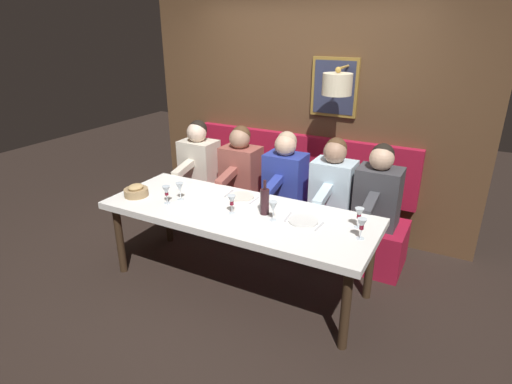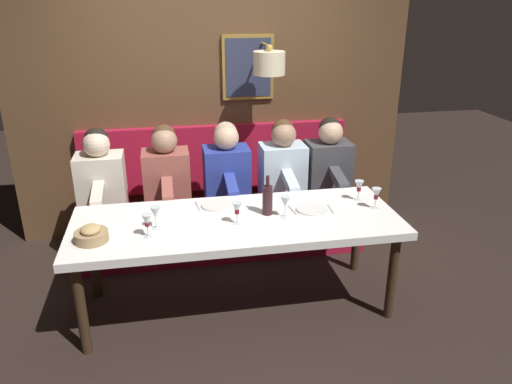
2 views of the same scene
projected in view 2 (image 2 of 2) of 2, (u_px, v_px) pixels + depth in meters
ground_plane at (238, 305)px, 3.87m from camera, size 12.00×12.00×0.00m
dining_table at (237, 227)px, 3.62m from camera, size 0.90×2.38×0.74m
banquette_bench at (223, 229)px, 4.60m from camera, size 0.52×2.58×0.45m
back_wall_panel at (214, 95)px, 4.70m from camera, size 0.59×3.78×2.90m
diner_nearest at (329, 163)px, 4.54m from camera, size 0.60×0.40×0.79m
diner_near at (283, 166)px, 4.46m from camera, size 0.60×0.40×0.79m
diner_middle at (227, 169)px, 4.38m from camera, size 0.60×0.40×0.79m
diner_far at (166, 173)px, 4.29m from camera, size 0.60×0.40×0.79m
diner_farthest at (101, 177)px, 4.19m from camera, size 0.60×0.40×0.79m
place_setting_0 at (217, 205)px, 3.81m from camera, size 0.24×0.32×0.01m
place_setting_1 at (312, 209)px, 3.74m from camera, size 0.24×0.32×0.01m
wine_glass_0 at (237, 209)px, 3.48m from camera, size 0.07×0.07×0.16m
wine_glass_1 at (147, 221)px, 3.29m from camera, size 0.07×0.07×0.16m
wine_glass_2 at (285, 202)px, 3.58m from camera, size 0.07×0.07×0.16m
wine_glass_3 at (359, 187)px, 3.88m from camera, size 0.07×0.07×0.16m
wine_glass_4 at (155, 213)px, 3.41m from camera, size 0.07×0.07×0.16m
wine_glass_5 at (376, 194)px, 3.73m from camera, size 0.07×0.07×0.16m
wine_bottle at (267, 200)px, 3.63m from camera, size 0.08×0.08×0.30m
bread_bowl at (91, 235)px, 3.25m from camera, size 0.22×0.22×0.12m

